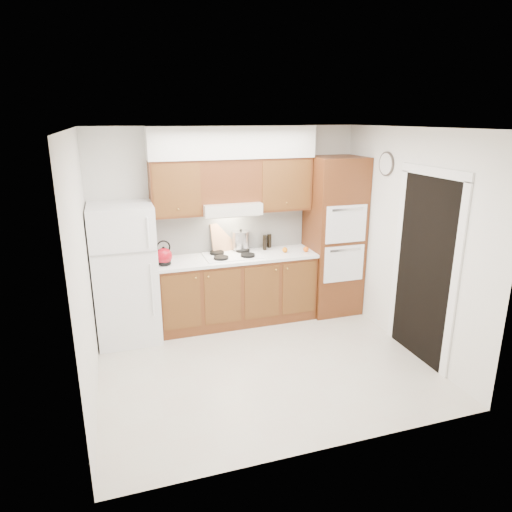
{
  "coord_description": "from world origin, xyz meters",
  "views": [
    {
      "loc": [
        -1.49,
        -4.39,
        2.7
      ],
      "look_at": [
        0.06,
        0.45,
        1.15
      ],
      "focal_mm": 32.0,
      "sensor_mm": 36.0,
      "label": 1
    }
  ],
  "objects_px": {
    "fridge": "(125,274)",
    "stock_pot": "(241,240)",
    "oven_cabinet": "(334,236)",
    "kettle": "(164,256)"
  },
  "relations": [
    {
      "from": "fridge",
      "to": "kettle",
      "type": "xyz_separation_m",
      "value": [
        0.48,
        -0.04,
        0.19
      ]
    },
    {
      "from": "fridge",
      "to": "stock_pot",
      "type": "height_order",
      "value": "fridge"
    },
    {
      "from": "stock_pot",
      "to": "oven_cabinet",
      "type": "bearing_deg",
      "value": -9.97
    },
    {
      "from": "stock_pot",
      "to": "fridge",
      "type": "bearing_deg",
      "value": -170.44
    },
    {
      "from": "oven_cabinet",
      "to": "stock_pot",
      "type": "relative_size",
      "value": 9.13
    },
    {
      "from": "fridge",
      "to": "oven_cabinet",
      "type": "bearing_deg",
      "value": 0.7
    },
    {
      "from": "fridge",
      "to": "stock_pot",
      "type": "xyz_separation_m",
      "value": [
        1.55,
        0.26,
        0.23
      ]
    },
    {
      "from": "fridge",
      "to": "stock_pot",
      "type": "bearing_deg",
      "value": 9.56
    },
    {
      "from": "oven_cabinet",
      "to": "stock_pot",
      "type": "height_order",
      "value": "oven_cabinet"
    },
    {
      "from": "oven_cabinet",
      "to": "fridge",
      "type": "bearing_deg",
      "value": -179.3
    }
  ]
}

